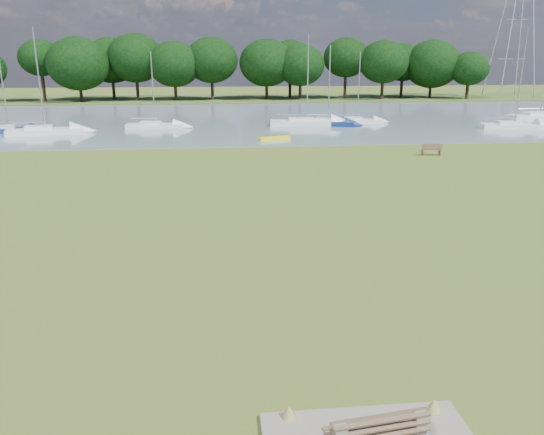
{
  "coord_description": "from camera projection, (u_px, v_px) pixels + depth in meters",
  "views": [
    {
      "loc": [
        -2.81,
        -21.9,
        7.37
      ],
      "look_at": [
        -0.77,
        -2.0,
        1.22
      ],
      "focal_mm": 35.0,
      "sensor_mm": 36.0,
      "label": 1
    }
  ],
  "objects": [
    {
      "name": "far_bank",
      "position": [
        233.0,
        99.0,
        91.72
      ],
      "size": [
        220.0,
        20.0,
        0.4
      ],
      "primitive_type": "cube",
      "color": "#4C6626",
      "rests_on": "ground"
    },
    {
      "name": "sailboat_2",
      "position": [
        8.0,
        128.0,
        51.79
      ],
      "size": [
        6.17,
        2.74,
        6.93
      ],
      "rotation": [
        0.0,
        0.0,
        0.19
      ],
      "color": "navy",
      "rests_on": "river"
    },
    {
      "name": "kayak",
      "position": [
        275.0,
        138.0,
        47.65
      ],
      "size": [
        2.92,
        1.42,
        0.28
      ],
      "primitive_type": "cube",
      "rotation": [
        0.0,
        0.0,
        0.28
      ],
      "color": "yellow",
      "rests_on": "river"
    },
    {
      "name": "river",
      "position": [
        241.0,
        119.0,
        63.2
      ],
      "size": [
        220.0,
        40.0,
        0.1
      ],
      "primitive_type": "cube",
      "color": "gray",
      "rests_on": "ground"
    },
    {
      "name": "tree_line",
      "position": [
        152.0,
        61.0,
        84.77
      ],
      "size": [
        116.85,
        8.81,
        10.66
      ],
      "color": "black",
      "rests_on": "far_bank"
    },
    {
      "name": "sailboat_4",
      "position": [
        154.0,
        124.0,
        55.02
      ],
      "size": [
        6.05,
        2.18,
        7.62
      ],
      "rotation": [
        0.0,
        0.0,
        -0.09
      ],
      "color": "white",
      "rests_on": "river"
    },
    {
      "name": "sailboat_3",
      "position": [
        357.0,
        119.0,
        59.28
      ],
      "size": [
        5.49,
        1.86,
        7.66
      ],
      "rotation": [
        0.0,
        0.0,
        -0.07
      ],
      "color": "white",
      "rests_on": "river"
    },
    {
      "name": "sailboat_6",
      "position": [
        514.0,
        124.0,
        54.72
      ],
      "size": [
        6.92,
        2.96,
        9.89
      ],
      "rotation": [
        0.0,
        0.0,
        -0.17
      ],
      "color": "white",
      "rests_on": "river"
    },
    {
      "name": "sailboat_8",
      "position": [
        328.0,
        121.0,
        57.06
      ],
      "size": [
        5.92,
        3.55,
        8.3
      ],
      "rotation": [
        0.0,
        0.0,
        -0.37
      ],
      "color": "navy",
      "rests_on": "river"
    },
    {
      "name": "sailboat_5",
      "position": [
        44.0,
        129.0,
        50.76
      ],
      "size": [
        7.22,
        3.43,
        9.71
      ],
      "rotation": [
        0.0,
        0.0,
        0.22
      ],
      "color": "white",
      "rests_on": "river"
    },
    {
      "name": "sailboat_1",
      "position": [
        540.0,
        115.0,
        62.73
      ],
      "size": [
        7.91,
        2.79,
        8.68
      ],
      "rotation": [
        0.0,
        0.0,
        0.08
      ],
      "color": "white",
      "rests_on": "river"
    },
    {
      "name": "sailboat_7",
      "position": [
        306.0,
        121.0,
        57.3
      ],
      "size": [
        8.08,
        3.17,
        9.35
      ],
      "rotation": [
        0.0,
        0.0,
        -0.13
      ],
      "color": "white",
      "rests_on": "river"
    },
    {
      "name": "ground",
      "position": [
        285.0,
        230.0,
        23.26
      ],
      "size": [
        220.0,
        220.0,
        0.0
      ],
      "primitive_type": "plane",
      "color": "olive"
    },
    {
      "name": "riverbank_bench",
      "position": [
        432.0,
        149.0,
        40.4
      ],
      "size": [
        1.55,
        0.65,
        0.92
      ],
      "rotation": [
        0.0,
        0.0,
        -0.14
      ],
      "color": "brown",
      "rests_on": "ground"
    }
  ]
}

